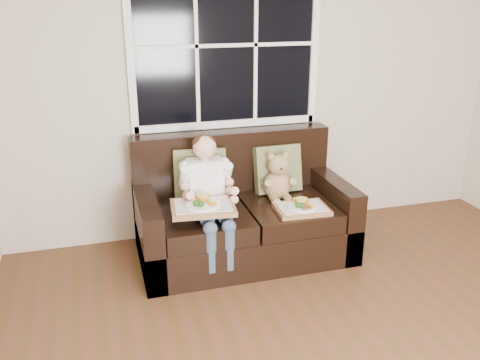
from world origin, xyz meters
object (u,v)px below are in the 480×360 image
object	(u,v)px
teddy_bear	(278,179)
tray_left	(203,206)
child	(208,187)
tray_right	(302,208)
loveseat	(242,217)

from	to	relation	value
teddy_bear	tray_left	xyz separation A→B (m)	(-0.70, -0.30, -0.03)
teddy_bear	tray_left	bearing A→B (deg)	-152.61
child	teddy_bear	xyz separation A→B (m)	(0.61, 0.12, -0.04)
tray_left	tray_right	distance (m)	0.79
child	tray_right	size ratio (longest dim) A/B	2.15
teddy_bear	tray_left	world-z (taller)	teddy_bear
loveseat	child	distance (m)	0.48
loveseat	tray_right	bearing A→B (deg)	-38.75
child	tray_left	world-z (taller)	child
child	tray_right	xyz separation A→B (m)	(0.70, -0.19, -0.17)
loveseat	tray_left	bearing A→B (deg)	-142.22
loveseat	tray_left	size ratio (longest dim) A/B	3.42
loveseat	child	size ratio (longest dim) A/B	1.88
child	teddy_bear	distance (m)	0.63
loveseat	teddy_bear	distance (m)	0.43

